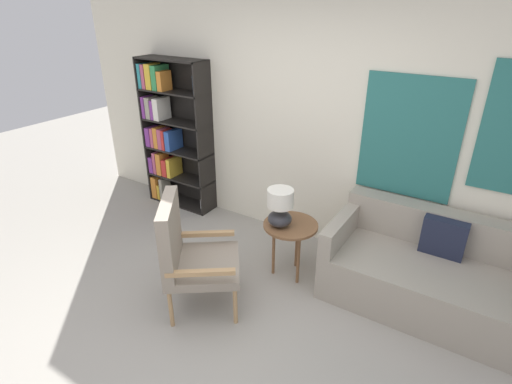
# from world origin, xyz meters

# --- Properties ---
(ground_plane) EXTENTS (14.00, 14.00, 0.00)m
(ground_plane) POSITION_xyz_m (0.00, 0.00, 0.00)
(ground_plane) COLOR #9E998E
(wall_back) EXTENTS (6.40, 0.08, 2.70)m
(wall_back) POSITION_xyz_m (0.06, 2.03, 1.35)
(wall_back) COLOR silver
(wall_back) RESTS_ON ground_plane
(bookshelf) EXTENTS (0.92, 0.30, 1.86)m
(bookshelf) POSITION_xyz_m (-1.87, 1.84, 0.94)
(bookshelf) COLOR black
(bookshelf) RESTS_ON ground_plane
(armchair) EXTENTS (0.85, 0.85, 1.03)m
(armchair) POSITION_xyz_m (-0.36, 0.40, 0.57)
(armchair) COLOR tan
(armchair) RESTS_ON ground_plane
(couch) EXTENTS (1.79, 0.89, 0.78)m
(couch) POSITION_xyz_m (1.43, 1.56, 0.30)
(couch) COLOR #9E9384
(couch) RESTS_ON ground_plane
(side_table) EXTENTS (0.52, 0.52, 0.57)m
(side_table) POSITION_xyz_m (0.18, 1.25, 0.50)
(side_table) COLOR brown
(side_table) RESTS_ON ground_plane
(table_lamp) EXTENTS (0.24, 0.24, 0.37)m
(table_lamp) POSITION_xyz_m (0.10, 1.17, 0.76)
(table_lamp) COLOR #2D2D33
(table_lamp) RESTS_ON side_table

